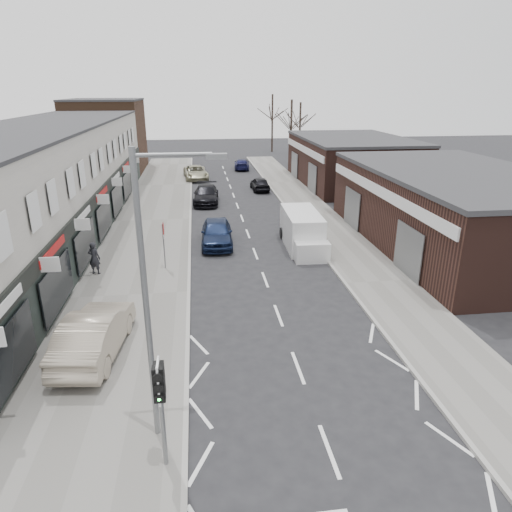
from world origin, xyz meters
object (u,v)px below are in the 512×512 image
object	(u,v)px
white_van	(302,231)
parked_car_right_a	(299,222)
street_lamp	(152,288)
parked_car_left_b	(206,195)
parked_car_left_c	(196,173)
parked_car_right_b	(260,184)
parked_car_left_a	(217,233)
sedan_on_pavement	(95,333)
parked_car_right_c	(242,164)
warning_sign	(164,232)
pedestrian	(94,258)
traffic_light	(160,390)

from	to	relation	value
white_van	parked_car_right_a	world-z (taller)	white_van
street_lamp	parked_car_left_b	distance (m)	28.38
parked_car_left_c	parked_car_right_b	xyz separation A→B (m)	(6.13, -6.56, -0.07)
parked_car_left_c	parked_car_left_a	bearing A→B (deg)	-92.04
parked_car_left_b	parked_car_right_a	xyz separation A→B (m)	(6.07, -9.31, -0.05)
parked_car_left_c	parked_car_right_a	world-z (taller)	parked_car_left_c
sedan_on_pavement	parked_car_right_b	size ratio (longest dim) A/B	1.33
parked_car_right_a	parked_car_right_c	distance (m)	26.34
parked_car_left_b	parked_car_right_c	bearing A→B (deg)	77.80
warning_sign	parked_car_left_b	bearing A→B (deg)	80.37
sedan_on_pavement	street_lamp	bearing A→B (deg)	127.45
warning_sign	white_van	size ratio (longest dim) A/B	0.47
parked_car_left_a	parked_car_left_b	distance (m)	11.30
parked_car_right_a	pedestrian	bearing A→B (deg)	22.90
white_van	parked_car_left_a	world-z (taller)	white_van
parked_car_left_a	parked_car_left_c	xyz separation A→B (m)	(-1.20, 22.44, -0.09)
parked_car_left_a	sedan_on_pavement	bearing A→B (deg)	-110.21
sedan_on_pavement	parked_car_right_c	size ratio (longest dim) A/B	1.18
traffic_light	parked_car_right_c	size ratio (longest dim) A/B	0.72
parked_car_left_b	pedestrian	bearing A→B (deg)	-108.32
white_van	parked_car_right_c	size ratio (longest dim) A/B	1.33
parked_car_right_a	parked_car_left_a	bearing A→B (deg)	15.10
pedestrian	parked_car_left_c	bearing A→B (deg)	-82.88
street_lamp	parked_car_left_c	world-z (taller)	street_lamp
parked_car_right_a	street_lamp	bearing A→B (deg)	62.76
sedan_on_pavement	parked_car_left_c	bearing A→B (deg)	-89.89
sedan_on_pavement	parked_car_left_b	world-z (taller)	sedan_on_pavement
parked_car_left_b	street_lamp	bearing A→B (deg)	-90.50
warning_sign	parked_car_right_a	xyz separation A→B (m)	(8.66, 5.93, -1.50)
white_van	traffic_light	bearing A→B (deg)	-111.73
parked_car_left_c	parked_car_right_c	xyz separation A→B (m)	(5.60, 5.85, -0.10)
parked_car_left_a	parked_car_right_a	world-z (taller)	parked_car_left_a
pedestrian	parked_car_right_c	world-z (taller)	pedestrian
parked_car_right_b	white_van	bearing A→B (deg)	89.59
pedestrian	sedan_on_pavement	bearing A→B (deg)	119.64
white_van	pedestrian	world-z (taller)	white_van
warning_sign	pedestrian	bearing A→B (deg)	-174.99
parked_car_left_b	warning_sign	bearing A→B (deg)	-96.15
pedestrian	parked_car_right_c	distance (m)	34.37
parked_car_right_c	parked_car_left_b	bearing A→B (deg)	79.74
street_lamp	parked_car_right_c	xyz separation A→B (m)	(6.73, 45.04, -3.99)
warning_sign	parked_car_right_a	size ratio (longest dim) A/B	0.64
sedan_on_pavement	white_van	bearing A→B (deg)	-126.31
parked_car_right_b	parked_car_right_c	bearing A→B (deg)	-89.02
traffic_light	parked_car_right_c	bearing A→B (deg)	81.88
parked_car_left_c	parked_car_right_a	bearing A→B (deg)	-76.46
parked_car_left_c	traffic_light	bearing A→B (deg)	-96.52
traffic_light	parked_car_left_b	world-z (taller)	traffic_light
traffic_light	parked_car_left_a	xyz separation A→B (m)	(2.20, 17.97, -1.60)
pedestrian	parked_car_right_a	distance (m)	13.80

